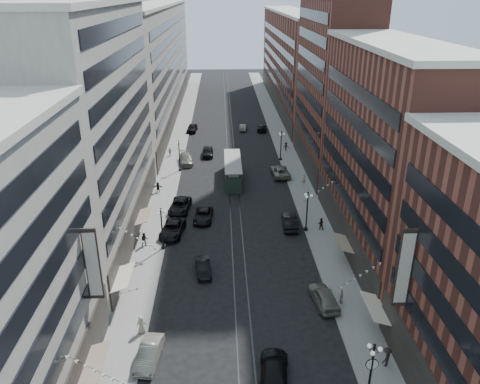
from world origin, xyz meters
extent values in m
plane|color=black|center=(0.00, 60.00, 0.00)|extent=(220.00, 220.00, 0.00)
cube|color=gray|center=(-11.00, 70.00, 0.07)|extent=(4.00, 180.00, 0.15)
cube|color=gray|center=(11.00, 70.00, 0.07)|extent=(4.00, 180.00, 0.15)
cube|color=#2D2D33|center=(-0.70, 70.00, 0.01)|extent=(0.12, 180.00, 0.02)
cube|color=#2D2D33|center=(0.70, 70.00, 0.01)|extent=(0.12, 180.00, 0.02)
cube|color=#9F9A8D|center=(-17.00, 33.00, 14.00)|extent=(8.00, 36.00, 28.00)
cube|color=#9F9A8D|center=(-17.00, 96.00, 13.00)|extent=(8.00, 90.00, 26.00)
cube|color=brown|center=(17.00, 28.00, 12.00)|extent=(8.00, 30.00, 24.00)
cube|color=brown|center=(17.00, 56.00, 21.00)|extent=(8.00, 26.00, 42.00)
cube|color=brown|center=(17.00, 105.00, 12.00)|extent=(8.00, 72.00, 24.00)
cylinder|color=black|center=(-9.20, 28.00, 0.30)|extent=(0.56, 0.56, 0.30)
cylinder|color=black|center=(-9.20, 28.00, 2.75)|extent=(0.18, 0.18, 5.20)
sphere|color=black|center=(-9.20, 28.00, 5.55)|extent=(0.24, 0.24, 0.24)
sphere|color=white|center=(-8.75, 28.00, 5.15)|extent=(0.36, 0.36, 0.36)
sphere|color=white|center=(-9.42, 28.39, 5.15)|extent=(0.36, 0.36, 0.36)
sphere|color=white|center=(-9.42, 27.61, 5.15)|extent=(0.36, 0.36, 0.36)
cylinder|color=black|center=(-9.20, 55.00, 0.30)|extent=(0.56, 0.56, 0.30)
cylinder|color=black|center=(-9.20, 55.00, 2.75)|extent=(0.18, 0.18, 5.20)
sphere|color=black|center=(-9.20, 55.00, 5.55)|extent=(0.24, 0.24, 0.24)
sphere|color=white|center=(-8.75, 55.00, 5.15)|extent=(0.36, 0.36, 0.36)
sphere|color=white|center=(-9.42, 55.39, 5.15)|extent=(0.36, 0.36, 0.36)
sphere|color=white|center=(-9.42, 54.61, 5.15)|extent=(0.36, 0.36, 0.36)
cylinder|color=black|center=(9.20, 4.00, 2.75)|extent=(0.18, 0.18, 5.20)
sphere|color=black|center=(9.20, 4.00, 5.55)|extent=(0.24, 0.24, 0.24)
sphere|color=white|center=(9.65, 4.00, 5.15)|extent=(0.36, 0.36, 0.36)
sphere|color=white|center=(8.97, 4.39, 5.15)|extent=(0.36, 0.36, 0.36)
sphere|color=white|center=(8.97, 3.61, 5.15)|extent=(0.36, 0.36, 0.36)
cylinder|color=white|center=(9.20, 4.00, 3.75)|extent=(0.90, 0.12, 0.90)
cylinder|color=black|center=(9.20, 32.00, 0.30)|extent=(0.56, 0.56, 0.30)
cylinder|color=black|center=(9.20, 32.00, 2.75)|extent=(0.18, 0.18, 5.20)
sphere|color=black|center=(9.20, 32.00, 5.55)|extent=(0.24, 0.24, 0.24)
sphere|color=white|center=(9.65, 32.00, 5.15)|extent=(0.36, 0.36, 0.36)
sphere|color=white|center=(8.97, 32.39, 5.15)|extent=(0.36, 0.36, 0.36)
sphere|color=white|center=(8.97, 31.61, 5.15)|extent=(0.36, 0.36, 0.36)
cylinder|color=black|center=(9.20, 60.00, 0.30)|extent=(0.56, 0.56, 0.30)
cylinder|color=black|center=(9.20, 60.00, 2.75)|extent=(0.18, 0.18, 5.20)
sphere|color=black|center=(9.20, 60.00, 5.55)|extent=(0.24, 0.24, 0.24)
sphere|color=white|center=(9.65, 60.00, 5.15)|extent=(0.36, 0.36, 0.36)
sphere|color=white|center=(8.97, 60.39, 5.15)|extent=(0.36, 0.36, 0.36)
sphere|color=white|center=(8.97, 59.61, 5.15)|extent=(0.36, 0.36, 0.36)
cube|color=#203328|center=(0.00, 50.64, 1.32)|extent=(2.55, 12.22, 2.65)
cube|color=gray|center=(0.00, 50.64, 2.95)|extent=(1.63, 11.20, 0.61)
cube|color=gray|center=(0.00, 50.64, 3.36)|extent=(2.75, 12.42, 0.15)
cylinder|color=black|center=(0.00, 46.06, 0.36)|extent=(2.34, 0.71, 0.71)
cylinder|color=black|center=(0.00, 55.22, 0.36)|extent=(2.34, 0.71, 0.71)
imported|color=gray|center=(-8.32, 9.03, 0.78)|extent=(2.22, 4.91, 1.56)
imported|color=black|center=(-8.40, 31.78, 0.81)|extent=(3.41, 6.11, 1.61)
imported|color=slate|center=(8.32, 16.34, 0.88)|extent=(2.78, 5.42, 1.76)
imported|color=black|center=(-4.10, 22.50, 0.72)|extent=(2.11, 4.54, 1.44)
imported|color=black|center=(2.20, 6.63, 0.83)|extent=(2.96, 5.93, 1.66)
imported|color=#A5A189|center=(-9.50, 12.56, 1.06)|extent=(0.96, 0.63, 1.81)
imported|color=black|center=(-11.53, 28.64, 1.06)|extent=(0.99, 0.72, 1.82)
imported|color=black|center=(11.80, 7.50, 1.08)|extent=(1.19, 1.20, 1.85)
imported|color=gray|center=(10.10, 16.26, 0.94)|extent=(0.61, 1.00, 1.58)
imported|color=black|center=(-7.96, 38.90, 0.82)|extent=(3.35, 6.14, 1.63)
imported|color=slate|center=(-8.40, 59.08, 0.85)|extent=(3.03, 6.10, 1.70)
imported|color=black|center=(-8.40, 80.16, 0.86)|extent=(2.51, 5.21, 1.72)
imported|color=black|center=(7.22, 33.21, 0.88)|extent=(2.18, 5.43, 1.76)
imported|color=slate|center=(8.17, 52.08, 0.85)|extent=(3.06, 6.21, 1.69)
imported|color=black|center=(7.37, 80.07, 0.73)|extent=(2.65, 5.22, 1.45)
imported|color=black|center=(-4.50, 63.22, 0.87)|extent=(2.05, 5.09, 1.73)
imported|color=slate|center=(3.19, 80.90, 0.70)|extent=(1.98, 4.41, 1.40)
imported|color=black|center=(-11.92, 45.56, 0.99)|extent=(1.59, 0.56, 1.69)
imported|color=#A49F88|center=(-11.73, 63.13, 0.96)|extent=(1.04, 0.79, 1.61)
imported|color=black|center=(11.17, 32.12, 0.98)|extent=(0.88, 0.60, 1.67)
imported|color=#BDB19C|center=(11.46, 47.83, 1.05)|extent=(0.66, 0.44, 1.80)
imported|color=black|center=(10.86, 65.07, 1.03)|extent=(1.19, 0.61, 1.77)
imported|color=black|center=(-4.50, 35.77, 0.73)|extent=(2.81, 5.42, 1.46)
camera|label=1|loc=(-1.79, -22.53, 29.50)|focal=35.00mm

